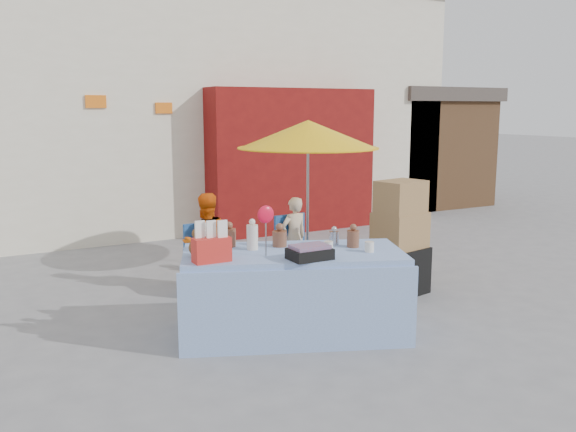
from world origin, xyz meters
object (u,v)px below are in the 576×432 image
chair_right (299,261)px  vendor_orange (206,242)px  vendor_beige (294,237)px  chair_left (210,273)px  umbrella (308,135)px  box_stack (400,242)px  market_table (292,292)px

chair_right → vendor_orange: (-1.25, 0.13, 0.36)m
chair_right → vendor_beige: size_ratio=0.78×
chair_right → vendor_orange: size_ratio=0.69×
chair_left → vendor_beige: vendor_beige is taller
chair_right → umbrella: 1.69m
umbrella → vendor_orange: bearing=-174.5°
chair_left → box_stack: box_stack is taller
chair_left → chair_right: bearing=-7.3°
vendor_orange → vendor_beige: 1.25m
chair_right → vendor_orange: vendor_orange is taller
chair_left → box_stack: size_ratio=0.61×
vendor_orange → umbrella: 2.02m
umbrella → market_table: bearing=-124.1°
umbrella → box_stack: bearing=-71.4°
chair_left → box_stack: bearing=-36.2°
umbrella → box_stack: umbrella is taller
umbrella → vendor_beige: bearing=-153.4°
market_table → chair_right: (1.03, 1.69, -0.18)m
vendor_orange → market_table: bearing=89.5°
market_table → box_stack: bearing=39.8°
box_stack → chair_right: bearing=124.7°
market_table → vendor_beige: size_ratio=2.25×
chair_left → vendor_beige: (1.25, 0.13, 0.29)m
chair_left → umbrella: (1.55, 0.28, 1.64)m
vendor_orange → chair_right: bearing=166.6°
chair_left → umbrella: umbrella is taller
market_table → chair_right: size_ratio=2.87×
vendor_beige → market_table: bearing=53.2°
chair_right → market_table: bearing=-128.7°
market_table → vendor_beige: 2.10m
vendor_orange → umbrella: size_ratio=0.59×
chair_left → vendor_beige: bearing=-1.1°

